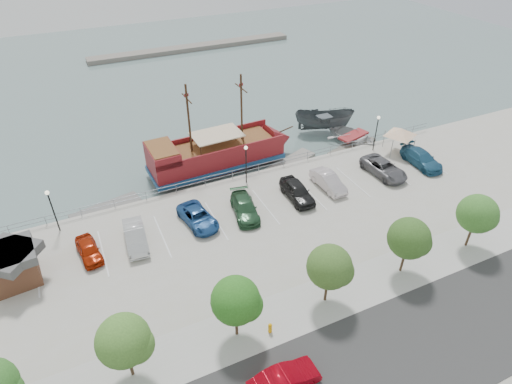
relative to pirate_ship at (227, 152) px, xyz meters
name	(u,v)px	position (x,y,z in m)	size (l,w,h in m)	color
ground	(275,227)	(0.03, -11.84, -1.81)	(160.00, 160.00, 0.00)	slate
street	(389,361)	(0.03, -27.84, -0.80)	(100.00, 8.00, 0.04)	#353535
sidewalk	(336,295)	(0.03, -21.84, -0.80)	(100.00, 4.00, 0.05)	#AFADA9
seawall_railing	(241,172)	(0.03, -4.04, -0.29)	(50.00, 0.06, 1.00)	gray
far_shore	(193,47)	(10.03, 43.16, -1.41)	(40.00, 3.00, 0.80)	gray
pirate_ship	(227,152)	(0.00, 0.00, 0.00)	(17.27, 5.46, 10.82)	maroon
patrol_boat	(324,122)	(14.30, 2.53, -0.38)	(2.78, 7.40, 2.86)	#43484B
speedboat	(353,139)	(16.01, -1.57, -1.15)	(4.59, 6.43, 1.33)	silver
dock_west	(106,209)	(-13.76, -2.64, -1.62)	(6.69, 1.91, 0.38)	slate
dock_mid	(290,163)	(6.69, -2.64, -1.62)	(6.85, 1.96, 0.39)	gray
dock_east	(352,147)	(15.18, -2.64, -1.61)	(7.13, 2.04, 0.41)	slate
shed	(13,265)	(-21.31, -10.21, 0.77)	(3.94, 3.94, 2.96)	brown
canopy_tent	(402,128)	(18.32, -6.74, 2.12)	(5.17, 5.17, 3.37)	slate
street_sedan	(284,380)	(-6.86, -26.53, -0.08)	(1.55, 4.45, 1.47)	#9C020F
fire_hydrant	(270,328)	(-5.86, -22.64, -0.36)	(0.29, 0.29, 0.83)	#E89C04
lamp_post_left	(51,204)	(-17.97, -5.34, 2.13)	(0.36, 0.36, 4.28)	black
lamp_post_mid	(246,158)	(0.03, -5.34, 2.13)	(0.36, 0.36, 4.28)	black
lamp_post_right	(377,127)	(16.03, -5.34, 2.13)	(0.36, 0.36, 4.28)	black
tree_b	(126,342)	(-14.82, -21.91, 2.49)	(3.30, 3.20, 5.00)	#473321
tree_c	(238,301)	(-7.82, -21.91, 2.49)	(3.30, 3.20, 5.00)	#473321
tree_d	(332,268)	(-0.82, -21.91, 2.49)	(3.30, 3.20, 5.00)	#473321
tree_e	(411,239)	(6.18, -21.91, 2.49)	(3.30, 3.20, 5.00)	#473321
tree_f	(479,215)	(13.18, -21.91, 2.49)	(3.30, 3.20, 5.00)	#473321
parked_car_a	(89,250)	(-15.96, -9.81, -0.15)	(1.57, 3.91, 1.33)	#A52106
parked_car_b	(135,237)	(-12.17, -9.89, -0.03)	(1.67, 4.77, 1.57)	silver
parked_car_c	(198,217)	(-6.54, -9.51, -0.13)	(2.28, 4.93, 1.37)	#1F4C8A
parked_car_d	(245,208)	(-2.22, -10.06, -0.08)	(2.05, 5.04, 1.46)	#264F30
parked_car_e	(297,191)	(3.40, -9.89, 0.02)	(1.96, 4.87, 1.66)	black
parked_car_f	(328,181)	(7.12, -9.62, -0.05)	(1.62, 4.65, 1.53)	silver
parked_car_g	(384,168)	(13.76, -9.96, -0.06)	(2.51, 5.45, 1.51)	#5E5D61
parked_car_h	(421,158)	(18.71, -10.13, -0.03)	(2.19, 5.38, 1.56)	#24597A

